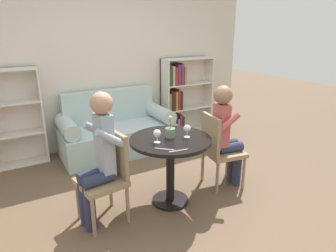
{
  "coord_description": "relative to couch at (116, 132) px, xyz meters",
  "views": [
    {
      "loc": [
        -1.46,
        -2.5,
        1.85
      ],
      "look_at": [
        0.0,
        0.05,
        0.87
      ],
      "focal_mm": 32.0,
      "sensor_mm": 36.0,
      "label": 1
    }
  ],
  "objects": [
    {
      "name": "bookshelf_right",
      "position": [
        1.32,
        0.27,
        0.34
      ],
      "size": [
        0.93,
        0.28,
        1.33
      ],
      "color": "silver",
      "rests_on": "ground_plane"
    },
    {
      "name": "couch",
      "position": [
        0.0,
        0.0,
        0.0
      ],
      "size": [
        1.67,
        0.8,
        0.92
      ],
      "color": "#A8C1C1",
      "rests_on": "ground_plane"
    },
    {
      "name": "person_right",
      "position": [
        0.76,
        -1.63,
        0.36
      ],
      "size": [
        0.45,
        0.38,
        1.23
      ],
      "rotation": [
        0.0,
        0.0,
        1.42
      ],
      "color": "#282D47",
      "rests_on": "ground_plane"
    },
    {
      "name": "chair_right",
      "position": [
        0.68,
        -1.61,
        0.18
      ],
      "size": [
        0.48,
        0.48,
        0.9
      ],
      "rotation": [
        0.0,
        0.0,
        1.42
      ],
      "color": "#937A56",
      "rests_on": "ground_plane"
    },
    {
      "name": "person_left",
      "position": [
        -0.76,
        -1.61,
        0.38
      ],
      "size": [
        0.45,
        0.38,
        1.3
      ],
      "rotation": [
        0.0,
        0.0,
        -1.43
      ],
      "color": "#282D47",
      "rests_on": "ground_plane"
    },
    {
      "name": "back_wall",
      "position": [
        0.0,
        0.43,
        1.04
      ],
      "size": [
        5.2,
        0.05,
        2.7
      ],
      "color": "beige",
      "rests_on": "ground_plane"
    },
    {
      "name": "flower_vase",
      "position": [
        0.02,
        -1.61,
        0.5
      ],
      "size": [
        0.1,
        0.1,
        0.23
      ],
      "color": "gray",
      "rests_on": "round_table"
    },
    {
      "name": "round_table",
      "position": [
        0.0,
        -1.64,
        0.27
      ],
      "size": [
        0.85,
        0.85,
        0.75
      ],
      "color": "black",
      "rests_on": "ground_plane"
    },
    {
      "name": "wine_glass_right",
      "position": [
        0.17,
        -1.7,
        0.53
      ],
      "size": [
        0.08,
        0.08,
        0.13
      ],
      "color": "white",
      "rests_on": "round_table"
    },
    {
      "name": "fork_left_setting",
      "position": [
        -0.19,
        -1.86,
        0.44
      ],
      "size": [
        0.14,
        0.14,
        0.0
      ],
      "color": "silver",
      "rests_on": "round_table"
    },
    {
      "name": "knife_left_setting",
      "position": [
        -0.1,
        -1.96,
        0.44
      ],
      "size": [
        0.19,
        0.04,
        0.0
      ],
      "color": "silver",
      "rests_on": "round_table"
    },
    {
      "name": "ground_plane",
      "position": [
        0.0,
        -1.64,
        -0.31
      ],
      "size": [
        16.0,
        16.0,
        0.0
      ],
      "primitive_type": "plane",
      "color": "brown"
    },
    {
      "name": "wine_glass_left",
      "position": [
        -0.17,
        -1.68,
        0.53
      ],
      "size": [
        0.08,
        0.08,
        0.14
      ],
      "color": "white",
      "rests_on": "round_table"
    },
    {
      "name": "chair_left",
      "position": [
        -0.68,
        -1.59,
        0.18
      ],
      "size": [
        0.47,
        0.47,
        0.9
      ],
      "rotation": [
        0.0,
        0.0,
        -1.43
      ],
      "color": "#937A56",
      "rests_on": "ground_plane"
    }
  ]
}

